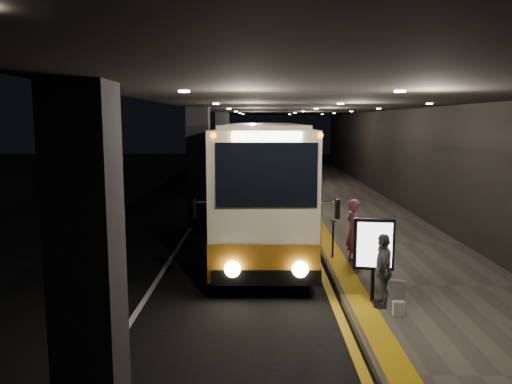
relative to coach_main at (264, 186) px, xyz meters
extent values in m
plane|color=black|center=(-0.88, -2.05, -1.78)|extent=(90.00, 90.00, 0.00)
cube|color=silver|center=(-2.68, 2.95, -1.77)|extent=(0.12, 50.00, 0.01)
cube|color=gold|center=(1.47, 2.95, -1.77)|extent=(0.18, 50.00, 0.01)
cube|color=#514C44|center=(3.87, 2.95, -1.70)|extent=(4.50, 50.00, 0.15)
cube|color=gold|center=(1.97, 2.95, -1.62)|extent=(0.50, 50.00, 0.01)
cube|color=black|center=(6.12, 2.95, 1.22)|extent=(0.10, 50.00, 6.00)
cube|color=black|center=(-2.38, -10.05, 0.42)|extent=(0.80, 0.80, 4.40)
cube|color=black|center=(-2.38, 1.95, 0.42)|extent=(0.80, 0.80, 4.40)
cube|color=black|center=(-2.38, 13.95, 0.42)|extent=(0.80, 0.80, 4.40)
cube|color=black|center=(1.62, 2.95, 2.82)|extent=(9.00, 50.00, 0.40)
cube|color=beige|center=(0.00, 0.02, 0.27)|extent=(2.55, 11.72, 3.31)
cube|color=#915715|center=(0.00, 0.02, -0.95)|extent=(2.57, 11.74, 0.88)
cube|color=black|center=(0.00, -5.85, 1.00)|extent=(2.14, 0.08, 1.36)
cube|color=black|center=(0.00, -5.77, -1.24)|extent=(2.39, 0.27, 0.34)
cylinder|color=black|center=(-1.10, -3.68, -1.29)|extent=(0.27, 0.97, 0.97)
cylinder|color=black|center=(1.10, -3.68, -1.29)|extent=(0.27, 0.97, 0.97)
cylinder|color=black|center=(-1.10, 3.92, -1.29)|extent=(0.27, 0.97, 0.97)
cylinder|color=black|center=(1.10, 3.92, -1.29)|extent=(0.27, 0.97, 0.97)
sphere|color=#FFEAA5|center=(-0.73, -5.86, -1.05)|extent=(0.35, 0.35, 0.35)
sphere|color=#FFEAA5|center=(0.73, -5.86, -1.05)|extent=(0.35, 0.35, 0.35)
cube|color=#FFF2BF|center=(0.00, -5.86, 1.81)|extent=(1.46, 0.06, 0.21)
cube|color=beige|center=(-0.09, 14.30, 0.21)|extent=(2.82, 11.46, 3.22)
cube|color=#915715|center=(-0.09, 14.30, -0.97)|extent=(2.84, 11.48, 0.85)
cube|color=black|center=(-0.09, 8.58, 0.92)|extent=(2.09, 0.14, 1.33)
cube|color=black|center=(-0.09, 8.66, -1.26)|extent=(2.33, 0.34, 0.33)
cylinder|color=black|center=(-1.15, 10.70, -1.30)|extent=(0.27, 0.95, 0.95)
cylinder|color=black|center=(0.98, 10.70, -1.30)|extent=(0.27, 0.95, 0.95)
cylinder|color=black|center=(-1.15, 18.09, -1.30)|extent=(0.27, 0.95, 0.95)
cylinder|color=black|center=(0.98, 18.09, -1.30)|extent=(0.27, 0.95, 0.95)
imported|color=#BC5882|center=(2.37, -3.32, -0.77)|extent=(0.59, 0.73, 1.71)
imported|color=#434348|center=(2.35, -6.50, -0.87)|extent=(0.53, 0.92, 1.52)
cube|color=black|center=(2.80, -6.00, -1.43)|extent=(0.35, 0.24, 0.39)
cube|color=beige|center=(2.56, -6.98, -1.49)|extent=(0.22, 0.13, 0.28)
cylinder|color=black|center=(2.22, -6.21, -1.28)|extent=(0.08, 0.08, 0.69)
cube|color=black|center=(2.22, -6.21, -0.40)|extent=(0.84, 0.22, 1.08)
cube|color=white|center=(2.22, -6.27, -0.40)|extent=(0.70, 0.12, 0.93)
cylinder|color=black|center=(1.87, -2.89, -1.10)|extent=(0.05, 0.05, 1.05)
camera|label=1|loc=(-0.16, -16.28, 2.13)|focal=35.00mm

